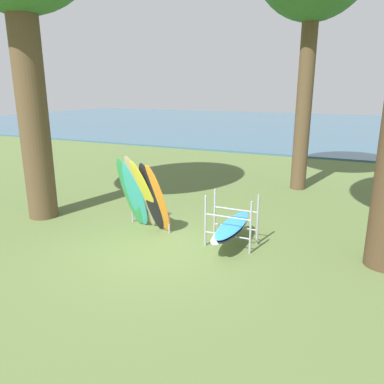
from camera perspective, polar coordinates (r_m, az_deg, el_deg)
ground_plane at (r=9.04m, az=-4.92°, el=-8.44°), size 80.00×80.00×0.00m
lake_water at (r=39.16m, az=18.73°, el=9.45°), size 80.00×36.00×0.10m
leaning_board_pile at (r=9.80m, az=-7.40°, el=-0.55°), size 1.58×1.05×2.08m
board_storage_rack at (r=9.05m, az=6.08°, el=-5.21°), size 1.15×2.13×1.25m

